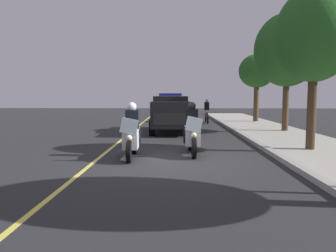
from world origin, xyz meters
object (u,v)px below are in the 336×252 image
(tree_far_back, at_px, (287,50))
(tree_behind_suv, at_px, (257,72))
(cyclist_background, at_px, (207,111))
(tree_mid_block, at_px, (315,35))
(police_motorcycle_lead_right, at_px, (192,133))
(police_suv, at_px, (170,112))
(police_motorcycle_lead_left, at_px, (132,135))

(tree_far_back, xyz_separation_m, tree_behind_suv, (-6.18, -0.00, -0.63))
(cyclist_background, bearing_deg, tree_mid_block, 12.33)
(police_motorcycle_lead_right, relative_size, police_suv, 0.43)
(police_motorcycle_lead_left, relative_size, cyclist_background, 1.22)
(police_suv, relative_size, tree_mid_block, 0.92)
(tree_mid_block, bearing_deg, tree_far_back, 169.26)
(police_motorcycle_lead_left, bearing_deg, cyclist_background, 164.34)
(police_motorcycle_lead_left, height_order, police_motorcycle_lead_right, same)
(police_suv, distance_m, tree_far_back, 6.83)
(police_motorcycle_lead_left, relative_size, tree_far_back, 0.35)
(police_motorcycle_lead_left, xyz_separation_m, police_motorcycle_lead_right, (-0.67, 1.90, 0.00))
(police_motorcycle_lead_left, bearing_deg, police_motorcycle_lead_right, 109.43)
(police_motorcycle_lead_right, relative_size, tree_far_back, 0.35)
(cyclist_background, bearing_deg, police_motorcycle_lead_right, -7.73)
(police_motorcycle_lead_left, xyz_separation_m, cyclist_background, (-12.51, 3.51, 0.14))
(police_motorcycle_lead_right, distance_m, tree_mid_block, 5.22)
(police_motorcycle_lead_right, bearing_deg, tree_far_back, 141.19)
(tree_mid_block, height_order, tree_far_back, tree_far_back)
(police_motorcycle_lead_right, distance_m, cyclist_background, 11.95)
(cyclist_background, bearing_deg, police_motorcycle_lead_left, -15.66)
(tree_mid_block, distance_m, tree_behind_suv, 12.20)
(police_motorcycle_lead_left, bearing_deg, police_suv, 171.45)
(tree_behind_suv, bearing_deg, tree_far_back, 0.03)
(tree_mid_block, bearing_deg, cyclist_background, -167.67)
(cyclist_background, distance_m, tree_mid_block, 11.98)
(police_motorcycle_lead_left, relative_size, police_suv, 0.43)
(cyclist_background, distance_m, tree_far_back, 7.31)
(cyclist_background, relative_size, tree_behind_suv, 0.37)
(tree_far_back, distance_m, tree_behind_suv, 6.22)
(cyclist_background, bearing_deg, police_suv, -24.35)
(police_motorcycle_lead_left, xyz_separation_m, police_suv, (-7.13, 1.07, 0.37))
(police_motorcycle_lead_right, xyz_separation_m, tree_behind_suv, (-12.66, 5.21, 2.93))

